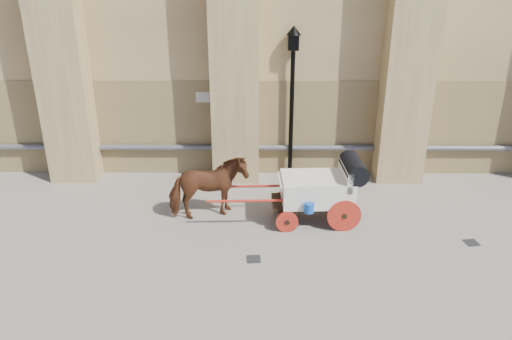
{
  "coord_description": "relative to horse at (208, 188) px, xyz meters",
  "views": [
    {
      "loc": [
        -0.3,
        -10.74,
        6.41
      ],
      "look_at": [
        -0.37,
        0.94,
        1.4
      ],
      "focal_mm": 35.0,
      "sensor_mm": 36.0,
      "label": 1
    }
  ],
  "objects": [
    {
      "name": "ground",
      "position": [
        1.63,
        -1.02,
        -0.85
      ],
      "size": [
        90.0,
        90.0,
        0.0
      ],
      "primitive_type": "plane",
      "color": "gray",
      "rests_on": "ground"
    },
    {
      "name": "drain_grate_near",
      "position": [
        1.21,
        -2.03,
        -0.84
      ],
      "size": [
        0.34,
        0.34,
        0.01
      ],
      "primitive_type": "cube",
      "rotation": [
        0.0,
        0.0,
        0.07
      ],
      "color": "black",
      "rests_on": "ground"
    },
    {
      "name": "horse",
      "position": [
        0.0,
        0.0,
        0.0
      ],
      "size": [
        2.19,
        1.48,
        1.69
      ],
      "primitive_type": "imported",
      "rotation": [
        0.0,
        0.0,
        1.88
      ],
      "color": "brown",
      "rests_on": "ground"
    },
    {
      "name": "drain_grate_far",
      "position": [
        6.5,
        -1.28,
        -0.84
      ],
      "size": [
        0.37,
        0.37,
        0.01
      ],
      "primitive_type": "cube",
      "rotation": [
        0.0,
        0.0,
        0.18
      ],
      "color": "black",
      "rests_on": "ground"
    },
    {
      "name": "carriage",
      "position": [
        2.96,
        -0.15,
        0.1
      ],
      "size": [
        4.03,
        1.47,
        1.75
      ],
      "rotation": [
        0.0,
        0.0,
        0.04
      ],
      "color": "black",
      "rests_on": "ground"
    },
    {
      "name": "street_lamp",
      "position": [
        2.31,
        2.77,
        1.63
      ],
      "size": [
        0.43,
        0.43,
        4.62
      ],
      "color": "black",
      "rests_on": "ground"
    }
  ]
}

